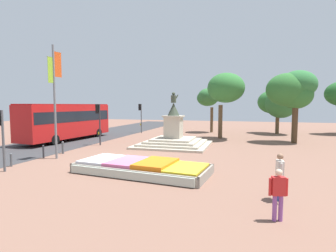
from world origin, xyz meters
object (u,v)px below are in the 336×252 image
at_px(flower_planter, 141,167).
at_px(traffic_light_far_corner, 141,113).
at_px(kerb_bollard_mid_a, 43,151).
at_px(pedestrian_with_handbag, 280,174).
at_px(city_bus, 68,120).
at_px(traffic_light_near_crossing, 1,129).
at_px(pedestrian_near_planter, 278,191).
at_px(banner_pole, 55,96).
at_px(statue_monument, 173,137).
at_px(kerb_bollard_mid_b, 63,147).
at_px(kerb_bollard_south, 11,160).
at_px(traffic_light_mid_block, 99,117).

height_order(flower_planter, traffic_light_far_corner, traffic_light_far_corner).
height_order(traffic_light_far_corner, kerb_bollard_mid_a, traffic_light_far_corner).
relative_size(traffic_light_far_corner, pedestrian_with_handbag, 2.08).
bearing_deg(city_bus, traffic_light_near_crossing, -67.76).
relative_size(city_bus, pedestrian_near_planter, 6.70).
height_order(city_bus, kerb_bollard_mid_a, city_bus).
relative_size(banner_pole, city_bus, 0.68).
bearing_deg(banner_pole, statue_monument, 51.70).
distance_m(flower_planter, pedestrian_near_planter, 7.32).
xyz_separation_m(banner_pole, kerb_bollard_mid_b, (-0.75, 1.55, -3.58)).
relative_size(traffic_light_far_corner, city_bus, 0.34).
xyz_separation_m(traffic_light_far_corner, kerb_bollard_south, (-0.16, -18.77, -2.10)).
height_order(statue_monument, kerb_bollard_mid_b, statue_monument).
bearing_deg(flower_planter, kerb_bollard_mid_a, 167.48).
height_order(statue_monument, kerb_bollard_mid_a, statue_monument).
bearing_deg(banner_pole, city_bus, 123.07).
xyz_separation_m(traffic_light_near_crossing, traffic_light_far_corner, (-0.36, 19.77, 0.23)).
bearing_deg(city_bus, pedestrian_with_handbag, -33.10).
bearing_deg(city_bus, kerb_bollard_south, -68.29).
height_order(banner_pole, kerb_bollard_south, banner_pole).
bearing_deg(pedestrian_near_planter, kerb_bollard_mid_a, 157.38).
height_order(pedestrian_near_planter, kerb_bollard_south, pedestrian_near_planter).
distance_m(traffic_light_near_crossing, traffic_light_mid_block, 9.50).
xyz_separation_m(statue_monument, pedestrian_with_handbag, (7.15, -11.44, 0.28)).
xyz_separation_m(statue_monument, pedestrian_near_planter, (6.90, -13.30, 0.21)).
distance_m(flower_planter, kerb_bollard_mid_b, 8.17).
bearing_deg(traffic_light_far_corner, kerb_bollard_mid_a, -90.48).
bearing_deg(pedestrian_with_handbag, city_bus, 146.90).
distance_m(traffic_light_far_corner, city_bus, 9.40).
xyz_separation_m(pedestrian_near_planter, kerb_bollard_south, (-13.70, 3.25, -0.51)).
bearing_deg(kerb_bollard_mid_b, traffic_light_near_crossing, -86.24).
height_order(flower_planter, traffic_light_near_crossing, traffic_light_near_crossing).
distance_m(banner_pole, kerb_bollard_south, 4.59).
distance_m(pedestrian_with_handbag, pedestrian_near_planter, 1.88).
bearing_deg(city_bus, flower_planter, -39.37).
bearing_deg(statue_monument, flower_planter, -85.05).
bearing_deg(statue_monument, kerb_bollard_mid_b, -138.34).
xyz_separation_m(traffic_light_far_corner, kerb_bollard_mid_b, (0.02, -14.61, -2.02)).
height_order(traffic_light_near_crossing, traffic_light_far_corner, traffic_light_far_corner).
bearing_deg(traffic_light_near_crossing, banner_pole, 83.55).
height_order(flower_planter, statue_monument, statue_monument).
distance_m(city_bus, pedestrian_with_handbag, 21.64).
distance_m(statue_monument, traffic_light_far_corner, 11.11).
height_order(traffic_light_far_corner, kerb_bollard_south, traffic_light_far_corner).
relative_size(statue_monument, traffic_light_mid_block, 1.68).
bearing_deg(kerb_bollard_mid_a, flower_planter, -12.52).
xyz_separation_m(pedestrian_with_handbag, kerb_bollard_south, (-13.96, 1.39, -0.58)).
distance_m(kerb_bollard_south, kerb_bollard_mid_a, 2.45).
xyz_separation_m(city_bus, pedestrian_with_handbag, (18.11, -11.81, -1.07)).
xyz_separation_m(statue_monument, kerb_bollard_mid_b, (-6.63, -5.89, -0.23)).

